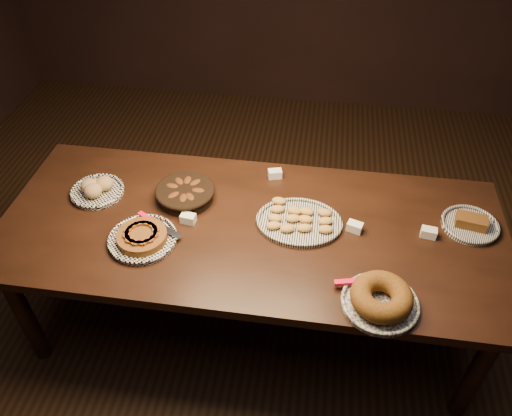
# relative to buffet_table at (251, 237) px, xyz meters

# --- Properties ---
(ground) EXTENTS (5.00, 5.00, 0.00)m
(ground) POSITION_rel_buffet_table_xyz_m (0.00, 0.00, -0.68)
(ground) COLOR black
(ground) RESTS_ON ground
(buffet_table) EXTENTS (2.40, 1.00, 0.75)m
(buffet_table) POSITION_rel_buffet_table_xyz_m (0.00, 0.00, 0.00)
(buffet_table) COLOR black
(buffet_table) RESTS_ON ground
(apple_tart_plate) EXTENTS (0.34, 0.32, 0.06)m
(apple_tart_plate) POSITION_rel_buffet_table_xyz_m (-0.47, -0.17, 0.10)
(apple_tart_plate) COLOR white
(apple_tart_plate) RESTS_ON buffet_table
(madeleine_platter) EXTENTS (0.40, 0.33, 0.05)m
(madeleine_platter) POSITION_rel_buffet_table_xyz_m (0.22, 0.05, 0.09)
(madeleine_platter) COLOR black
(madeleine_platter) RESTS_ON buffet_table
(bundt_cake_plate) EXTENTS (0.35, 0.33, 0.10)m
(bundt_cake_plate) POSITION_rel_buffet_table_xyz_m (0.58, -0.38, 0.12)
(bundt_cake_plate) COLOR black
(bundt_cake_plate) RESTS_ON buffet_table
(croissant_basket) EXTENTS (0.34, 0.34, 0.07)m
(croissant_basket) POSITION_rel_buffet_table_xyz_m (-0.35, 0.14, 0.12)
(croissant_basket) COLOR black
(croissant_basket) RESTS_ON buffet_table
(bread_roll_plate) EXTENTS (0.27, 0.27, 0.08)m
(bread_roll_plate) POSITION_rel_buffet_table_xyz_m (-0.81, 0.12, 0.10)
(bread_roll_plate) COLOR white
(bread_roll_plate) RESTS_ON buffet_table
(loaf_plate) EXTENTS (0.27, 0.27, 0.06)m
(loaf_plate) POSITION_rel_buffet_table_xyz_m (1.02, 0.14, 0.09)
(loaf_plate) COLOR black
(loaf_plate) RESTS_ON buffet_table
(tent_cards) EXTENTS (1.74, 0.46, 0.04)m
(tent_cards) POSITION_rel_buffet_table_xyz_m (0.05, 0.12, 0.10)
(tent_cards) COLOR white
(tent_cards) RESTS_ON buffet_table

